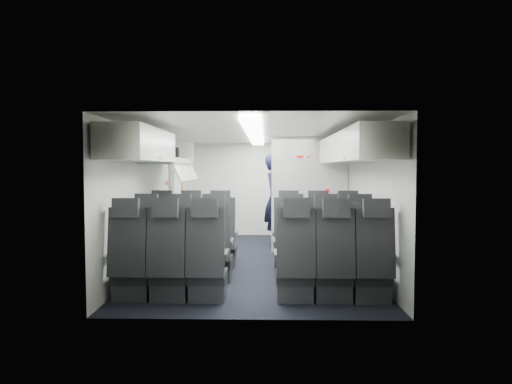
{
  "coord_description": "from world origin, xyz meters",
  "views": [
    {
      "loc": [
        0.18,
        -7.65,
        1.57
      ],
      "look_at": [
        0.0,
        0.4,
        1.15
      ],
      "focal_mm": 32.0,
      "sensor_mm": 36.0,
      "label": 1
    }
  ],
  "objects_px": {
    "seat_row_front": "(255,242)",
    "carry_on_bag": "(167,155)",
    "flight_attendant": "(275,200)",
    "seat_row_mid": "(253,253)",
    "boarding_door": "(177,199)",
    "seat_row_rear": "(251,267)",
    "galley_unit": "(300,195)"
  },
  "relations": [
    {
      "from": "boarding_door",
      "to": "flight_attendant",
      "type": "height_order",
      "value": "boarding_door"
    },
    {
      "from": "flight_attendant",
      "to": "carry_on_bag",
      "type": "relative_size",
      "value": 4.75
    },
    {
      "from": "boarding_door",
      "to": "flight_attendant",
      "type": "xyz_separation_m",
      "value": [
        2.0,
        0.01,
        -0.03
      ]
    },
    {
      "from": "flight_attendant",
      "to": "seat_row_rear",
      "type": "bearing_deg",
      "value": 170.67
    },
    {
      "from": "flight_attendant",
      "to": "carry_on_bag",
      "type": "distance_m",
      "value": 2.68
    },
    {
      "from": "galley_unit",
      "to": "flight_attendant",
      "type": "bearing_deg",
      "value": -116.85
    },
    {
      "from": "seat_row_front",
      "to": "carry_on_bag",
      "type": "relative_size",
      "value": 8.51
    },
    {
      "from": "galley_unit",
      "to": "flight_attendant",
      "type": "height_order",
      "value": "galley_unit"
    },
    {
      "from": "seat_row_mid",
      "to": "galley_unit",
      "type": "relative_size",
      "value": 1.75
    },
    {
      "from": "carry_on_bag",
      "to": "seat_row_front",
      "type": "bearing_deg",
      "value": -18.52
    },
    {
      "from": "flight_attendant",
      "to": "seat_row_mid",
      "type": "bearing_deg",
      "value": 169.08
    },
    {
      "from": "seat_row_front",
      "to": "carry_on_bag",
      "type": "distance_m",
      "value": 2.03
    },
    {
      "from": "galley_unit",
      "to": "flight_attendant",
      "type": "xyz_separation_m",
      "value": [
        -0.59,
        -1.16,
        -0.02
      ]
    },
    {
      "from": "seat_row_rear",
      "to": "flight_attendant",
      "type": "distance_m",
      "value": 3.95
    },
    {
      "from": "seat_row_front",
      "to": "galley_unit",
      "type": "xyz_separation_m",
      "value": [
        0.95,
        3.25,
        0.55
      ]
    },
    {
      "from": "seat_row_mid",
      "to": "boarding_door",
      "type": "relative_size",
      "value": 1.79
    },
    {
      "from": "galley_unit",
      "to": "flight_attendant",
      "type": "distance_m",
      "value": 1.3
    },
    {
      "from": "seat_row_front",
      "to": "seat_row_rear",
      "type": "distance_m",
      "value": 1.8
    },
    {
      "from": "seat_row_rear",
      "to": "galley_unit",
      "type": "height_order",
      "value": "galley_unit"
    },
    {
      "from": "seat_row_rear",
      "to": "boarding_door",
      "type": "distance_m",
      "value": 4.25
    },
    {
      "from": "galley_unit",
      "to": "seat_row_rear",
      "type": "bearing_deg",
      "value": -100.65
    },
    {
      "from": "seat_row_rear",
      "to": "flight_attendant",
      "type": "bearing_deg",
      "value": 84.66
    },
    {
      "from": "seat_row_front",
      "to": "flight_attendant",
      "type": "distance_m",
      "value": 2.19
    },
    {
      "from": "flight_attendant",
      "to": "galley_unit",
      "type": "bearing_deg",
      "value": -30.85
    },
    {
      "from": "seat_row_rear",
      "to": "galley_unit",
      "type": "xyz_separation_m",
      "value": [
        0.95,
        5.05,
        0.55
      ]
    },
    {
      "from": "seat_row_front",
      "to": "flight_attendant",
      "type": "bearing_deg",
      "value": 80.15
    },
    {
      "from": "galley_unit",
      "to": "carry_on_bag",
      "type": "height_order",
      "value": "carry_on_bag"
    },
    {
      "from": "galley_unit",
      "to": "boarding_door",
      "type": "distance_m",
      "value": 2.84
    },
    {
      "from": "seat_row_rear",
      "to": "carry_on_bag",
      "type": "bearing_deg",
      "value": 124.38
    },
    {
      "from": "carry_on_bag",
      "to": "flight_attendant",
      "type": "bearing_deg",
      "value": 38.3
    },
    {
      "from": "seat_row_front",
      "to": "boarding_door",
      "type": "xyz_separation_m",
      "value": [
        -1.64,
        2.09,
        0.55
      ]
    },
    {
      "from": "seat_row_mid",
      "to": "boarding_door",
      "type": "xyz_separation_m",
      "value": [
        -1.64,
        2.99,
        0.55
      ]
    }
  ]
}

